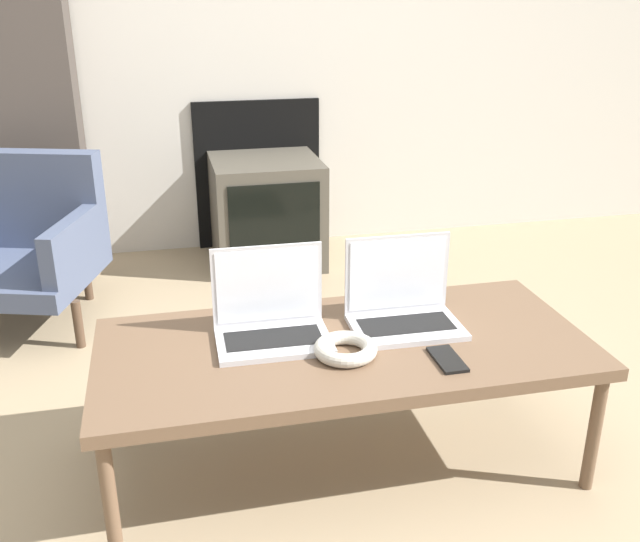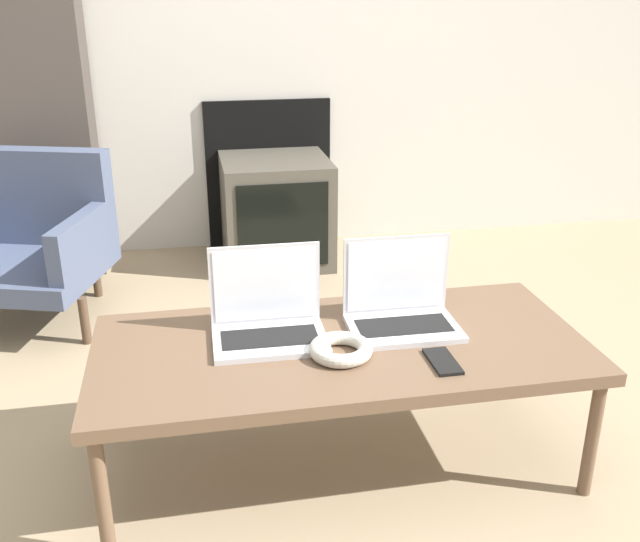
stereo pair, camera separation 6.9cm
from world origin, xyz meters
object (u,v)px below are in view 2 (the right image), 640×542
(phone, at_px, (443,361))
(laptop_right, at_px, (400,306))
(headphones, at_px, (341,349))
(armchair, at_px, (34,236))
(laptop_left, at_px, (268,317))
(tv, at_px, (276,211))

(phone, bearing_deg, laptop_right, 100.53)
(headphones, distance_m, armchair, 1.64)
(laptop_left, relative_size, armchair, 0.44)
(laptop_right, xyz_separation_m, armchair, (-1.20, 1.15, -0.10))
(headphones, xyz_separation_m, tv, (0.06, 1.75, -0.15))
(laptop_right, bearing_deg, tv, 96.32)
(laptop_left, relative_size, phone, 2.25)
(tv, bearing_deg, laptop_right, -84.74)
(laptop_right, relative_size, armchair, 0.44)
(headphones, height_order, phone, headphones)
(laptop_left, distance_m, tv, 1.63)
(laptop_left, xyz_separation_m, laptop_right, (0.38, 0.00, 0.00))
(laptop_right, relative_size, tv, 0.60)
(headphones, bearing_deg, laptop_right, 35.80)
(laptop_right, relative_size, phone, 2.25)
(laptop_left, bearing_deg, headphones, -39.72)
(headphones, bearing_deg, laptop_left, 139.18)
(phone, bearing_deg, tv, 95.95)
(laptop_left, height_order, armchair, armchair)
(laptop_left, height_order, tv, laptop_left)
(armchair, bearing_deg, phone, -30.57)
(laptop_right, bearing_deg, laptop_left, -178.94)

